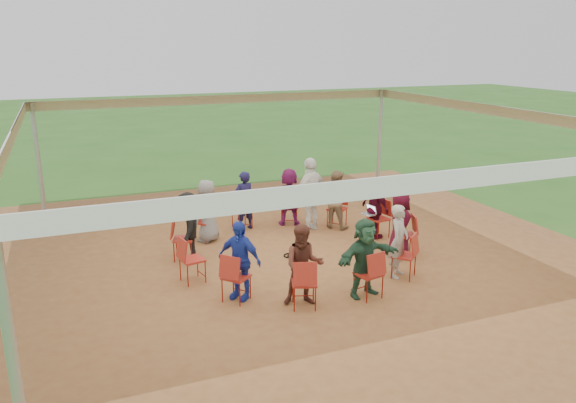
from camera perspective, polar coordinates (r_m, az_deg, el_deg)
name	(u,v)px	position (r m, az deg, el deg)	size (l,w,h in m)	color
ground	(295,257)	(12.06, 0.72, -5.67)	(80.00, 80.00, 0.00)	#2A5B1C
dirt_patch	(295,257)	(12.06, 0.72, -5.64)	(13.00, 13.00, 0.00)	brown
tent	(295,148)	(11.41, 0.76, 5.49)	(10.33, 10.33, 3.00)	#B2B2B7
chair_0	(379,219)	(13.29, 9.20, -1.75)	(0.42, 0.44, 0.90)	#AB271B
chair_1	(337,209)	(13.95, 5.01, -0.76)	(0.42, 0.44, 0.90)	#AB271B
chair_2	(289,206)	(14.14, 0.10, -0.47)	(0.42, 0.44, 0.90)	#AB271B
chair_3	(242,210)	(13.82, -4.70, -0.91)	(0.42, 0.44, 0.90)	#AB271B
chair_4	(204,222)	(13.06, -8.58, -2.05)	(0.42, 0.44, 0.90)	#AB271B
chair_5	(183,239)	(11.99, -10.59, -3.79)	(0.42, 0.44, 0.90)	#AB271B
chair_6	(192,260)	(10.86, -9.70, -5.86)	(0.42, 0.44, 0.90)	#AB271B
chair_7	(236,277)	(9.99, -5.30, -7.66)	(0.42, 0.44, 0.90)	#AB271B
chair_8	(304,283)	(9.72, 1.65, -8.28)	(0.42, 0.44, 0.90)	#AB271B
chair_9	(369,274)	(10.17, 8.18, -7.33)	(0.42, 0.44, 0.90)	#AB271B
chair_10	(404,256)	(11.13, 11.71, -5.41)	(0.42, 0.44, 0.90)	#AB271B
chair_11	(405,235)	(12.28, 11.77, -3.38)	(0.42, 0.44, 0.90)	#AB271B
person_seated_0	(375,208)	(13.13, 8.86, -0.68)	(0.85, 0.43, 1.45)	#41091A
person_seated_1	(335,199)	(13.77, 4.85, 0.24)	(0.70, 0.41, 1.45)	#8B7253
person_seated_2	(289,197)	(13.95, 0.13, 0.50)	(1.34, 0.50, 1.45)	#811D61
person_seated_3	(244,201)	(13.64, -4.48, 0.10)	(0.53, 0.35, 1.45)	#161339
person_seated_4	(207,211)	(12.91, -8.19, -0.94)	(0.71, 0.40, 1.45)	slate
person_seated_5	(188,226)	(11.88, -10.08, -2.51)	(0.94, 0.46, 1.45)	black
person_seated_6	(239,260)	(9.98, -4.97, -5.94)	(0.85, 0.43, 1.45)	#2036A8
person_seated_7	(304,265)	(9.72, 1.61, -6.48)	(0.70, 0.41, 1.45)	brown
person_seated_8	(365,257)	(10.15, 7.80, -5.66)	(1.34, 0.50, 1.45)	#254E37
person_seated_9	(399,241)	(11.07, 11.19, -3.96)	(0.53, 0.35, 1.45)	#A39C92
person_seated_10	(400,223)	(12.16, 11.30, -2.15)	(0.71, 0.40, 1.45)	#41091A
standing_person	(311,194)	(13.51, 2.34, 0.74)	(1.05, 0.54, 1.80)	white
cable_coil	(291,256)	(12.08, 0.31, -5.53)	(0.38, 0.38, 0.03)	black
laptop	(370,211)	(13.04, 8.32, -1.00)	(0.30, 0.35, 0.22)	#B7B7BC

